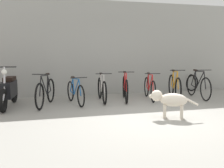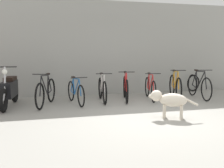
% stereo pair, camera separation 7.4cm
% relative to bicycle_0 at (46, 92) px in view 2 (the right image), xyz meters
% --- Properties ---
extents(ground_plane, '(60.00, 60.00, 0.00)m').
position_rel_bicycle_0_xyz_m(ground_plane, '(2.32, -2.01, -0.37)').
color(ground_plane, gray).
extents(shop_wall_back, '(9.91, 0.20, 3.17)m').
position_rel_bicycle_0_xyz_m(shop_wall_back, '(2.32, 1.59, 1.21)').
color(shop_wall_back, gray).
rests_on(shop_wall_back, ground).
extents(bicycle_0, '(0.61, 1.66, 0.91)m').
position_rel_bicycle_0_xyz_m(bicycle_0, '(0.00, 0.00, 0.00)').
color(bicycle_0, black).
rests_on(bicycle_0, ground).
extents(bicycle_1, '(0.46, 1.56, 0.79)m').
position_rel_bicycle_0_xyz_m(bicycle_1, '(0.81, 0.06, -0.04)').
color(bicycle_1, black).
rests_on(bicycle_1, ground).
extents(bicycle_2, '(0.46, 1.63, 0.87)m').
position_rel_bicycle_0_xyz_m(bicycle_2, '(1.62, 0.23, -0.02)').
color(bicycle_2, black).
rests_on(bicycle_2, ground).
extents(bicycle_3, '(0.52, 1.67, 0.90)m').
position_rel_bicycle_0_xyz_m(bicycle_3, '(2.33, 0.21, -0.00)').
color(bicycle_3, black).
rests_on(bicycle_3, ground).
extents(bicycle_4, '(0.48, 1.65, 0.84)m').
position_rel_bicycle_0_xyz_m(bicycle_4, '(3.12, 0.18, -0.02)').
color(bicycle_4, black).
rests_on(bicycle_4, ground).
extents(bicycle_5, '(0.55, 1.62, 0.93)m').
position_rel_bicycle_0_xyz_m(bicycle_5, '(3.94, 0.14, 0.01)').
color(bicycle_5, black).
rests_on(bicycle_5, ground).
extents(bicycle_6, '(0.46, 1.75, 0.93)m').
position_rel_bicycle_0_xyz_m(bicycle_6, '(4.70, 0.01, 0.01)').
color(bicycle_6, black).
rests_on(bicycle_6, ground).
extents(motorcycle, '(0.58, 1.91, 1.11)m').
position_rel_bicycle_0_xyz_m(motorcycle, '(-0.95, 0.07, 0.07)').
color(motorcycle, black).
rests_on(motorcycle, ground).
extents(stray_dog, '(0.98, 0.62, 0.62)m').
position_rel_bicycle_0_xyz_m(stray_dog, '(2.65, -2.05, 0.04)').
color(stray_dog, beige).
rests_on(stray_dog, ground).
extents(spare_tire_left, '(0.61, 0.20, 0.61)m').
position_rel_bicycle_0_xyz_m(spare_tire_left, '(5.32, 1.35, -0.06)').
color(spare_tire_left, black).
rests_on(spare_tire_left, ground).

